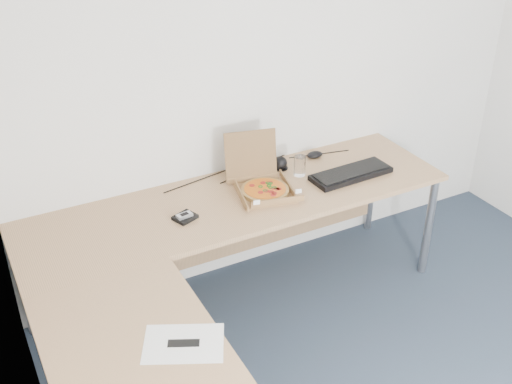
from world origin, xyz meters
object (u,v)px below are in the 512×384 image
drinking_glass (300,166)px  wallet (185,217)px  keyboard (351,174)px  desk (218,257)px  pizza_box (263,186)px

drinking_glass → wallet: bearing=-170.0°
drinking_glass → keyboard: bearing=-30.8°
desk → wallet: bearing=94.1°
desk → drinking_glass: drinking_glass is taller
pizza_box → wallet: bearing=-160.4°
pizza_box → drinking_glass: (0.29, 0.08, 0.02)m
pizza_box → drinking_glass: pizza_box is taller
wallet → keyboard: bearing=-22.0°
pizza_box → wallet: (-0.51, -0.06, -0.03)m
wallet → pizza_box: bearing=-14.5°
desk → pizza_box: bearing=41.2°
pizza_box → wallet: 0.51m
desk → keyboard: 1.10m
pizza_box → keyboard: (0.56, -0.08, -0.02)m
drinking_glass → desk: bearing=-146.9°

